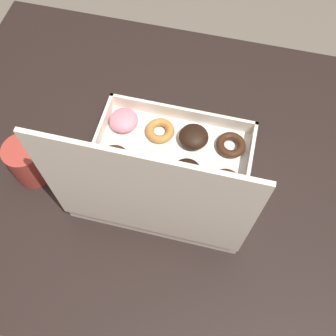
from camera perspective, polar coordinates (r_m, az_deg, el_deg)
ground_plane at (r=1.63m, az=-0.94°, el=-11.76°), size 8.00×8.00×0.00m
dining_table at (r=1.02m, az=-1.47°, el=-1.96°), size 1.11×0.87×0.75m
donut_box at (r=0.85m, az=-0.80°, el=-1.05°), size 0.37×0.32×0.36m
coffee_mug at (r=0.92m, az=-19.63°, el=0.94°), size 0.08×0.08×0.11m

